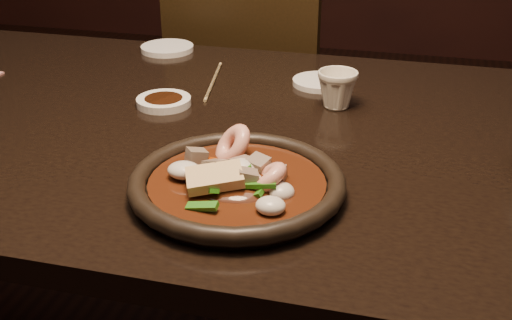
% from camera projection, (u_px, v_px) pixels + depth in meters
% --- Properties ---
extents(table, '(1.60, 0.90, 0.75)m').
position_uv_depth(table, '(149.00, 154.00, 1.20)').
color(table, black).
rests_on(table, floor).
extents(chair, '(0.47, 0.47, 0.93)m').
position_uv_depth(chair, '(254.00, 108.00, 1.85)').
color(chair, black).
rests_on(chair, floor).
extents(plate, '(0.31, 0.31, 0.03)m').
position_uv_depth(plate, '(237.00, 184.00, 0.90)').
color(plate, black).
rests_on(plate, table).
extents(stirfry, '(0.18, 0.22, 0.07)m').
position_uv_depth(stirfry, '(238.00, 179.00, 0.90)').
color(stirfry, '#38170A').
rests_on(stirfry, plate).
extents(soy_dish, '(0.10, 0.10, 0.01)m').
position_uv_depth(soy_dish, '(164.00, 102.00, 1.21)').
color(soy_dish, white).
rests_on(soy_dish, table).
extents(saucer_left, '(0.12, 0.12, 0.01)m').
position_uv_depth(saucer_left, '(167.00, 48.00, 1.52)').
color(saucer_left, white).
rests_on(saucer_left, table).
extents(saucer_right, '(0.11, 0.11, 0.01)m').
position_uv_depth(saucer_right, '(320.00, 82.00, 1.31)').
color(saucer_right, white).
rests_on(saucer_right, table).
extents(tea_cup, '(0.10, 0.10, 0.08)m').
position_uv_depth(tea_cup, '(337.00, 88.00, 1.19)').
color(tea_cup, silver).
rests_on(tea_cup, table).
extents(chopsticks, '(0.05, 0.22, 0.01)m').
position_uv_depth(chopsticks, '(213.00, 81.00, 1.33)').
color(chopsticks, tan).
rests_on(chopsticks, table).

